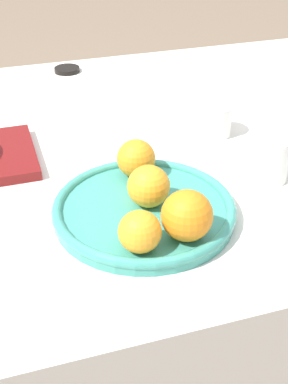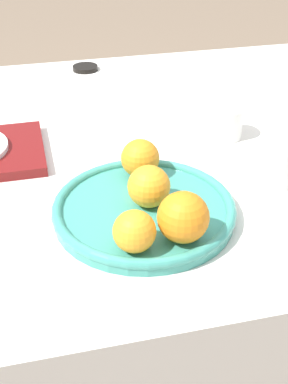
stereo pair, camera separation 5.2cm
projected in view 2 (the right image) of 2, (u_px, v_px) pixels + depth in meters
The scene contains 11 objects.
ground_plane at pixel (156, 369), 1.56m from camera, with size 12.00×12.00×0.00m, color #7A6651.
table at pixel (158, 271), 1.36m from camera, with size 1.39×1.07×0.76m.
fruit_platter at pixel (144, 210), 0.90m from camera, with size 0.31×0.31×0.03m.
orange_0 at pixel (183, 217), 0.80m from camera, with size 0.08×0.08×0.08m.
orange_1 at pixel (140, 158), 0.96m from camera, with size 0.07×0.07×0.07m.
orange_2 at pixel (149, 186), 0.88m from camera, with size 0.07×0.07×0.07m.
orange_3 at pixel (134, 231), 0.79m from camera, with size 0.07×0.07×0.07m.
cup_0 at pixel (225, 122), 1.14m from camera, with size 0.07×0.07×0.07m.
cup_3 at pixel (275, 163), 0.98m from camera, with size 0.08×0.08×0.08m.
napkin at pixel (191, 103), 1.30m from camera, with size 0.10×0.13×0.01m.
soy_dish at pixel (85, 68), 1.49m from camera, with size 0.07×0.07×0.01m.
Camera 2 is at (-0.27, -0.99, 1.29)m, focal length 50.00 mm.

